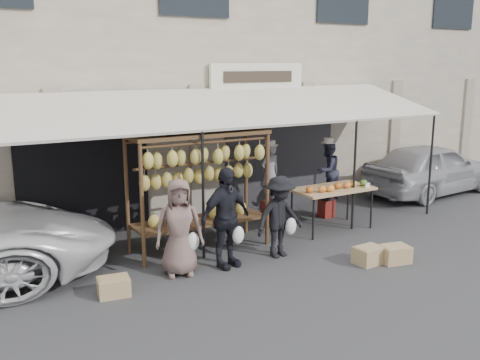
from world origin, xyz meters
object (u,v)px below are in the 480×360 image
(customer_right, at_px, (279,217))
(sedan, at_px, (431,168))
(vendor_right, at_px, (328,171))
(customer_mid, at_px, (225,218))
(customer_left, at_px, (179,227))
(crate_near_a, at_px, (369,255))
(banana_rack, at_px, (200,168))
(vendor_left, at_px, (270,173))
(crate_far, at_px, (114,287))
(produce_table, at_px, (334,189))
(crate_near_b, at_px, (395,254))

(customer_right, height_order, sedan, customer_right)
(vendor_right, height_order, customer_mid, customer_mid)
(customer_left, relative_size, crate_near_a, 3.27)
(banana_rack, relative_size, customer_left, 1.60)
(vendor_left, xyz_separation_m, customer_right, (-1.12, -2.05, -0.33))
(sedan, bearing_deg, vendor_left, 84.23)
(sedan, bearing_deg, crate_far, 98.09)
(produce_table, height_order, crate_near_b, produce_table)
(customer_left, bearing_deg, sedan, 28.45)
(crate_near_a, bearing_deg, crate_near_b, -23.05)
(customer_mid, height_order, crate_near_b, customer_mid)
(banana_rack, xyz_separation_m, crate_far, (-2.04, -1.18, -1.43))
(customer_left, height_order, customer_right, customer_left)
(customer_left, distance_m, customer_right, 1.91)
(banana_rack, xyz_separation_m, customer_left, (-0.83, -0.91, -0.76))
(sedan, bearing_deg, customer_right, 102.82)
(crate_far, bearing_deg, vendor_right, 17.73)
(crate_far, bearing_deg, customer_right, 2.84)
(customer_right, height_order, crate_far, customer_right)
(produce_table, distance_m, crate_near_a, 2.11)
(crate_near_b, distance_m, crate_far, 4.85)
(customer_left, bearing_deg, crate_near_b, -5.79)
(sedan, bearing_deg, vendor_right, 90.49)
(crate_near_a, bearing_deg, sedan, 31.09)
(crate_near_a, distance_m, crate_near_b, 0.47)
(banana_rack, distance_m, produce_table, 3.04)
(banana_rack, bearing_deg, vendor_right, 9.50)
(customer_mid, xyz_separation_m, customer_right, (1.08, -0.04, -0.13))
(vendor_right, height_order, crate_near_b, vendor_right)
(vendor_left, bearing_deg, banana_rack, 20.80)
(produce_table, xyz_separation_m, customer_mid, (-2.96, -0.72, 0.00))
(produce_table, height_order, customer_left, customer_left)
(vendor_right, relative_size, crate_near_a, 2.69)
(customer_right, bearing_deg, vendor_right, 30.36)
(customer_mid, height_order, crate_near_a, customer_mid)
(customer_mid, relative_size, crate_near_a, 3.52)
(customer_mid, height_order, crate_far, customer_mid)
(produce_table, distance_m, sedan, 4.47)
(produce_table, relative_size, vendor_right, 1.27)
(customer_mid, distance_m, customer_right, 1.09)
(sedan, bearing_deg, crate_near_a, 116.48)
(vendor_left, bearing_deg, customer_left, 28.37)
(vendor_right, bearing_deg, banana_rack, -7.80)
(banana_rack, xyz_separation_m, crate_near_b, (2.68, -2.29, -1.42))
(vendor_left, relative_size, crate_far, 2.77)
(banana_rack, relative_size, crate_far, 5.55)
(crate_near_a, xyz_separation_m, crate_far, (-4.29, 0.93, -0.01))
(crate_near_a, xyz_separation_m, sedan, (5.02, 3.03, 0.55))
(produce_table, xyz_separation_m, customer_right, (-1.88, -0.77, -0.13))
(customer_left, xyz_separation_m, sedan, (8.10, 1.83, -0.11))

